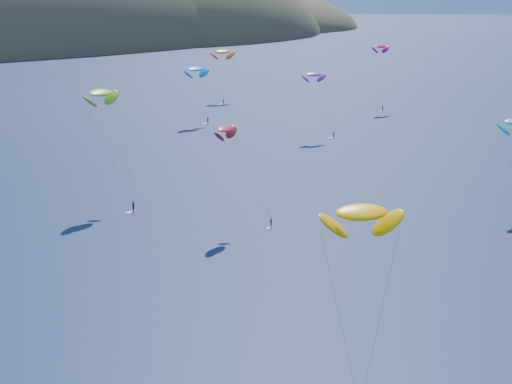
{
  "coord_description": "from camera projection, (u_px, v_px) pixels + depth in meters",
  "views": [
    {
      "loc": [
        -82.47,
        -26.94,
        47.15
      ],
      "look_at": [
        -13.46,
        80.0,
        9.0
      ],
      "focal_mm": 50.0,
      "sensor_mm": 36.0,
      "label": 1
    }
  ],
  "objects": [
    {
      "name": "kitesurfer_2",
      "position": [
        361.0,
        212.0,
        83.9
      ],
      "size": [
        12.28,
        12.37,
        23.49
      ],
      "rotation": [
        0.0,
        0.0,
        -0.4
      ],
      "color": "gold",
      "rests_on": "ground"
    },
    {
      "name": "kitesurfer_8",
      "position": [
        380.0,
        46.0,
        264.57
      ],
      "size": [
        8.31,
        7.82,
        25.4
      ],
      "rotation": [
        0.0,
        0.0,
        0.06
      ],
      "color": "gold",
      "rests_on": "ground"
    },
    {
      "name": "kitesurfer_3",
      "position": [
        100.0,
        93.0,
        152.79
      ],
      "size": [
        10.52,
        16.5,
        26.4
      ],
      "rotation": [
        0.0,
        0.0,
        0.45
      ],
      "color": "gold",
      "rests_on": "ground"
    },
    {
      "name": "kitesurfer_6",
      "position": [
        313.0,
        75.0,
        217.96
      ],
      "size": [
        8.88,
        9.16,
        21.32
      ],
      "rotation": [
        0.0,
        0.0,
        -0.24
      ],
      "color": "gold",
      "rests_on": "ground"
    },
    {
      "name": "kitesurfer_4",
      "position": [
        196.0,
        69.0,
        239.71
      ],
      "size": [
        10.85,
        7.89,
        20.93
      ],
      "rotation": [
        0.0,
        0.0,
        0.2
      ],
      "color": "gold",
      "rests_on": "ground"
    },
    {
      "name": "kitesurfer_11",
      "position": [
        222.0,
        52.0,
        285.44
      ],
      "size": [
        11.92,
        13.53,
        22.08
      ],
      "rotation": [
        0.0,
        0.0,
        -0.18
      ],
      "color": "gold",
      "rests_on": "ground"
    },
    {
      "name": "kitesurfer_9",
      "position": [
        225.0,
        129.0,
        138.72
      ],
      "size": [
        10.52,
        11.34,
        21.21
      ],
      "rotation": [
        0.0,
        0.0,
        0.56
      ],
      "color": "gold",
      "rests_on": "ground"
    }
  ]
}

